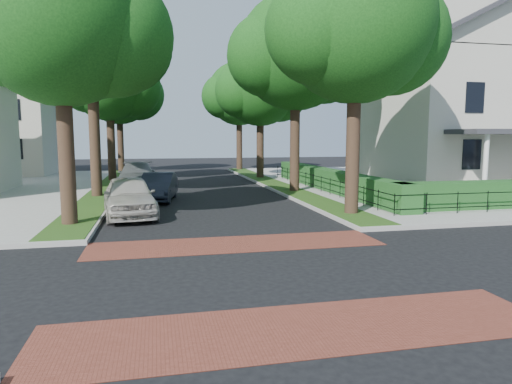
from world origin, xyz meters
TOP-DOWN VIEW (x-y plane):
  - ground at (0.00, 0.00)m, footprint 120.00×120.00m
  - sidewalk_ne at (19.50, 19.00)m, footprint 30.00×30.00m
  - crosswalk_far at (0.00, 3.20)m, footprint 9.00×2.20m
  - crosswalk_near at (0.00, -3.20)m, footprint 9.00×2.20m
  - grass_strip_ne at (5.40, 19.10)m, footprint 1.60×29.80m
  - grass_strip_nw at (-5.40, 19.10)m, footprint 1.60×29.80m
  - tree_right_near at (5.60, 7.24)m, footprint 7.75×6.67m
  - tree_right_mid at (5.61, 15.25)m, footprint 8.25×7.09m
  - tree_right_far at (5.60, 24.22)m, footprint 7.25×6.23m
  - tree_right_back at (5.60, 33.23)m, footprint 7.50×6.45m
  - tree_left_near at (-5.40, 7.23)m, footprint 7.50×6.45m
  - tree_left_mid at (-5.39, 15.24)m, footprint 8.00×6.88m
  - tree_left_far at (-5.40, 24.22)m, footprint 7.00×6.02m
  - tree_left_back at (-5.40, 33.24)m, footprint 7.75×6.66m
  - hedge_main_road at (7.70, 15.00)m, footprint 1.00×18.00m
  - fence_main_road at (6.90, 15.00)m, footprint 0.06×18.00m
  - house_victorian at (17.51, 15.92)m, footprint 13.00×13.05m
  - parked_car_front at (-3.50, 9.00)m, footprint 2.61×5.17m
  - parked_car_middle at (-2.30, 13.54)m, footprint 2.17×4.58m
  - parked_car_rear at (-3.60, 19.73)m, footprint 2.33×5.65m

SIDE VIEW (x-z plane):
  - ground at x=0.00m, z-range 0.00..0.00m
  - crosswalk_far at x=0.00m, z-range 0.00..0.01m
  - crosswalk_near at x=0.00m, z-range 0.00..0.01m
  - sidewalk_ne at x=19.50m, z-range 0.00..0.15m
  - grass_strip_ne at x=5.40m, z-range 0.15..0.17m
  - grass_strip_nw at x=-5.40m, z-range 0.15..0.17m
  - fence_main_road at x=6.90m, z-range 0.15..1.05m
  - parked_car_middle at x=-2.30m, z-range 0.00..1.45m
  - hedge_main_road at x=7.70m, z-range 0.15..1.35m
  - parked_car_rear at x=-3.60m, z-range 0.00..1.63m
  - parked_car_front at x=-3.50m, z-range 0.00..1.69m
  - house_victorian at x=17.51m, z-range -0.22..12.26m
  - tree_right_far at x=5.60m, z-range 2.04..11.78m
  - tree_left_far at x=-5.40m, z-range 2.19..12.05m
  - tree_right_back at x=5.60m, z-range 2.17..12.37m
  - tree_left_near at x=-5.40m, z-range 2.17..12.37m
  - tree_left_back at x=-5.40m, z-range 2.19..12.63m
  - tree_right_near at x=5.60m, z-range 2.30..12.96m
  - tree_right_mid at x=5.61m, z-range 2.38..13.60m
  - tree_left_mid at x=-5.39m, z-range 2.60..14.08m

